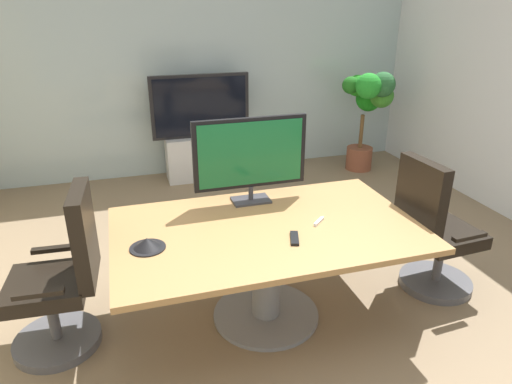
% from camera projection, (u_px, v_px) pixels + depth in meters
% --- Properties ---
extents(ground_plane, '(7.69, 7.69, 0.00)m').
position_uv_depth(ground_plane, '(285.00, 320.00, 3.30)').
color(ground_plane, '#7A664C').
extents(wall_back_glass_partition, '(5.75, 0.10, 2.63)m').
position_uv_depth(wall_back_glass_partition, '(195.00, 69.00, 5.74)').
color(wall_back_glass_partition, '#9EB2B7').
rests_on(wall_back_glass_partition, ground).
extents(conference_table, '(2.03, 1.23, 0.73)m').
position_uv_depth(conference_table, '(267.00, 249.00, 3.13)').
color(conference_table, olive).
rests_on(conference_table, ground).
extents(office_chair_left, '(0.61, 0.59, 1.09)m').
position_uv_depth(office_chair_left, '(63.00, 285.00, 2.92)').
color(office_chair_left, '#4C4C51').
rests_on(office_chair_left, ground).
extents(office_chair_right, '(0.61, 0.59, 1.09)m').
position_uv_depth(office_chair_right, '(433.00, 237.00, 3.50)').
color(office_chair_right, '#4C4C51').
rests_on(office_chair_right, ground).
extents(tv_monitor, '(0.84, 0.18, 0.64)m').
position_uv_depth(tv_monitor, '(250.00, 155.00, 3.32)').
color(tv_monitor, '#333338').
rests_on(tv_monitor, conference_table).
extents(wall_display_unit, '(1.20, 0.36, 1.31)m').
position_uv_depth(wall_display_unit, '(202.00, 144.00, 5.76)').
color(wall_display_unit, '#B7BABC').
rests_on(wall_display_unit, ground).
extents(potted_plant, '(0.68, 0.67, 1.30)m').
position_uv_depth(potted_plant, '(369.00, 103.00, 5.89)').
color(potted_plant, brown).
rests_on(potted_plant, ground).
extents(conference_phone, '(0.22, 0.22, 0.07)m').
position_uv_depth(conference_phone, '(147.00, 244.00, 2.79)').
color(conference_phone, black).
rests_on(conference_phone, conference_table).
extents(remote_control, '(0.10, 0.18, 0.02)m').
position_uv_depth(remote_control, '(295.00, 238.00, 2.90)').
color(remote_control, black).
rests_on(remote_control, conference_table).
extents(whiteboard_marker, '(0.11, 0.10, 0.02)m').
position_uv_depth(whiteboard_marker, '(319.00, 221.00, 3.12)').
color(whiteboard_marker, silver).
rests_on(whiteboard_marker, conference_table).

